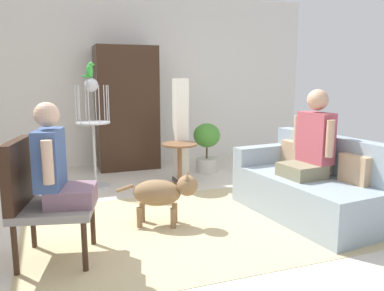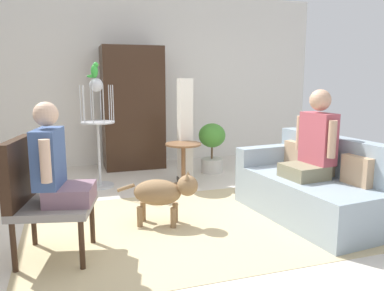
{
  "view_description": "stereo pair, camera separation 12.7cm",
  "coord_description": "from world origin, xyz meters",
  "px_view_note": "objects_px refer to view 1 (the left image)",
  "views": [
    {
      "loc": [
        -1.32,
        -3.51,
        1.46
      ],
      "look_at": [
        -0.08,
        -0.14,
        0.82
      ],
      "focal_mm": 36.14,
      "sensor_mm": 36.0,
      "label": 1
    },
    {
      "loc": [
        -1.2,
        -3.55,
        1.46
      ],
      "look_at": [
        -0.08,
        -0.14,
        0.82
      ],
      "focal_mm": 36.14,
      "sensor_mm": 36.0,
      "label": 2
    }
  ],
  "objects_px": {
    "dog": "(163,192)",
    "bird_cage_stand": "(93,128)",
    "couch": "(310,187)",
    "person_on_armchair": "(57,165)",
    "round_end_table": "(180,162)",
    "armchair": "(37,193)",
    "person_on_couch": "(312,142)",
    "parrot": "(90,70)",
    "potted_plant": "(207,144)",
    "armoire_cabinet": "(127,108)",
    "column_lamp": "(181,132)"
  },
  "relations": [
    {
      "from": "bird_cage_stand",
      "to": "parrot",
      "type": "height_order",
      "value": "parrot"
    },
    {
      "from": "armchair",
      "to": "potted_plant",
      "type": "xyz_separation_m",
      "value": [
        2.38,
        2.26,
        -0.12
      ]
    },
    {
      "from": "person_on_couch",
      "to": "bird_cage_stand",
      "type": "distance_m",
      "value": 2.75
    },
    {
      "from": "couch",
      "to": "dog",
      "type": "bearing_deg",
      "value": 171.03
    },
    {
      "from": "potted_plant",
      "to": "column_lamp",
      "type": "height_order",
      "value": "column_lamp"
    },
    {
      "from": "couch",
      "to": "round_end_table",
      "type": "xyz_separation_m",
      "value": [
        -0.98,
        1.47,
        0.04
      ]
    },
    {
      "from": "armchair",
      "to": "dog",
      "type": "height_order",
      "value": "armchair"
    },
    {
      "from": "dog",
      "to": "bird_cage_stand",
      "type": "xyz_separation_m",
      "value": [
        -0.48,
        1.6,
        0.47
      ]
    },
    {
      "from": "round_end_table",
      "to": "armoire_cabinet",
      "type": "xyz_separation_m",
      "value": [
        -0.42,
        1.4,
        0.62
      ]
    },
    {
      "from": "person_on_armchair",
      "to": "round_end_table",
      "type": "bearing_deg",
      "value": 46.31
    },
    {
      "from": "person_on_couch",
      "to": "parrot",
      "type": "relative_size",
      "value": 4.45
    },
    {
      "from": "parrot",
      "to": "armoire_cabinet",
      "type": "relative_size",
      "value": 0.1
    },
    {
      "from": "bird_cage_stand",
      "to": "couch",
      "type": "bearing_deg",
      "value": -42.09
    },
    {
      "from": "person_on_armchair",
      "to": "potted_plant",
      "type": "xyz_separation_m",
      "value": [
        2.22,
        2.3,
        -0.33
      ]
    },
    {
      "from": "couch",
      "to": "dog",
      "type": "xyz_separation_m",
      "value": [
        -1.55,
        0.25,
        0.03
      ]
    },
    {
      "from": "person_on_couch",
      "to": "armchair",
      "type": "bearing_deg",
      "value": -178.02
    },
    {
      "from": "column_lamp",
      "to": "armoire_cabinet",
      "type": "relative_size",
      "value": 0.74
    },
    {
      "from": "dog",
      "to": "bird_cage_stand",
      "type": "bearing_deg",
      "value": 106.89
    },
    {
      "from": "person_on_couch",
      "to": "bird_cage_stand",
      "type": "bearing_deg",
      "value": 136.92
    },
    {
      "from": "parrot",
      "to": "potted_plant",
      "type": "distance_m",
      "value": 2.08
    },
    {
      "from": "armchair",
      "to": "parrot",
      "type": "bearing_deg",
      "value": 72.03
    },
    {
      "from": "person_on_armchair",
      "to": "round_end_table",
      "type": "xyz_separation_m",
      "value": [
        1.56,
        1.63,
        -0.43
      ]
    },
    {
      "from": "person_on_armchair",
      "to": "armoire_cabinet",
      "type": "relative_size",
      "value": 0.42
    },
    {
      "from": "column_lamp",
      "to": "round_end_table",
      "type": "bearing_deg",
      "value": -111.6
    },
    {
      "from": "round_end_table",
      "to": "potted_plant",
      "type": "xyz_separation_m",
      "value": [
        0.67,
        0.67,
        0.1
      ]
    },
    {
      "from": "armchair",
      "to": "armoire_cabinet",
      "type": "bearing_deg",
      "value": 66.7
    },
    {
      "from": "couch",
      "to": "bird_cage_stand",
      "type": "height_order",
      "value": "bird_cage_stand"
    },
    {
      "from": "column_lamp",
      "to": "potted_plant",
      "type": "bearing_deg",
      "value": 35.24
    },
    {
      "from": "parrot",
      "to": "person_on_couch",
      "type": "bearing_deg",
      "value": -42.88
    },
    {
      "from": "person_on_armchair",
      "to": "round_end_table",
      "type": "distance_m",
      "value": 2.29
    },
    {
      "from": "couch",
      "to": "potted_plant",
      "type": "height_order",
      "value": "couch"
    },
    {
      "from": "armchair",
      "to": "person_on_armchair",
      "type": "xyz_separation_m",
      "value": [
        0.16,
        -0.04,
        0.22
      ]
    },
    {
      "from": "person_on_armchair",
      "to": "potted_plant",
      "type": "bearing_deg",
      "value": 46.0
    },
    {
      "from": "potted_plant",
      "to": "dog",
      "type": "bearing_deg",
      "value": -123.29
    },
    {
      "from": "armoire_cabinet",
      "to": "person_on_armchair",
      "type": "bearing_deg",
      "value": -110.49
    },
    {
      "from": "person_on_armchair",
      "to": "parrot",
      "type": "relative_size",
      "value": 4.02
    },
    {
      "from": "armchair",
      "to": "person_on_couch",
      "type": "relative_size",
      "value": 1.09
    },
    {
      "from": "potted_plant",
      "to": "armoire_cabinet",
      "type": "relative_size",
      "value": 0.39
    },
    {
      "from": "dog",
      "to": "person_on_armchair",
      "type": "bearing_deg",
      "value": -157.37
    },
    {
      "from": "parrot",
      "to": "potted_plant",
      "type": "relative_size",
      "value": 0.27
    },
    {
      "from": "bird_cage_stand",
      "to": "person_on_couch",
      "type": "bearing_deg",
      "value": -43.08
    },
    {
      "from": "dog",
      "to": "bird_cage_stand",
      "type": "distance_m",
      "value": 1.73
    },
    {
      "from": "couch",
      "to": "armoire_cabinet",
      "type": "relative_size",
      "value": 0.88
    },
    {
      "from": "parrot",
      "to": "column_lamp",
      "type": "bearing_deg",
      "value": -4.65
    },
    {
      "from": "person_on_armchair",
      "to": "person_on_couch",
      "type": "bearing_deg",
      "value": 2.94
    },
    {
      "from": "armchair",
      "to": "potted_plant",
      "type": "bearing_deg",
      "value": 43.58
    },
    {
      "from": "bird_cage_stand",
      "to": "column_lamp",
      "type": "relative_size",
      "value": 1.0
    },
    {
      "from": "armchair",
      "to": "person_on_couch",
      "type": "height_order",
      "value": "person_on_couch"
    },
    {
      "from": "person_on_armchair",
      "to": "bird_cage_stand",
      "type": "height_order",
      "value": "bird_cage_stand"
    },
    {
      "from": "couch",
      "to": "dog",
      "type": "relative_size",
      "value": 2.25
    }
  ]
}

